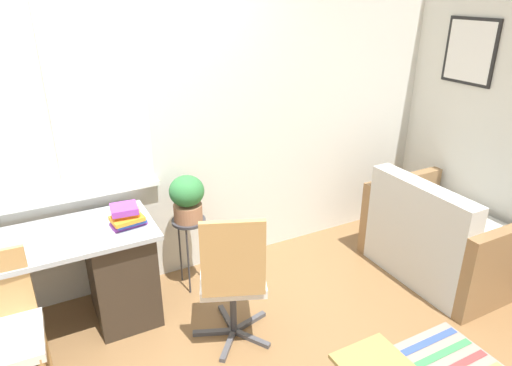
{
  "coord_description": "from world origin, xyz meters",
  "views": [
    {
      "loc": [
        -0.38,
        -2.47,
        2.16
      ],
      "look_at": [
        0.99,
        0.15,
        0.88
      ],
      "focal_mm": 32.0,
      "sensor_mm": 36.0,
      "label": 1
    }
  ],
  "objects_px": {
    "couch_loveseat": "(442,240)",
    "mouse": "(8,256)",
    "office_chair_swivel": "(233,278)",
    "plant_stand": "(189,228)",
    "book_stack": "(127,216)",
    "potted_plant": "(187,197)"
  },
  "relations": [
    {
      "from": "office_chair_swivel",
      "to": "couch_loveseat",
      "type": "relative_size",
      "value": 0.86
    },
    {
      "from": "book_stack",
      "to": "couch_loveseat",
      "type": "relative_size",
      "value": 0.21
    },
    {
      "from": "office_chair_swivel",
      "to": "potted_plant",
      "type": "xyz_separation_m",
      "value": [
        -0.02,
        0.72,
        0.26
      ]
    },
    {
      "from": "book_stack",
      "to": "potted_plant",
      "type": "distance_m",
      "value": 0.5
    },
    {
      "from": "mouse",
      "to": "couch_loveseat",
      "type": "height_order",
      "value": "couch_loveseat"
    },
    {
      "from": "mouse",
      "to": "potted_plant",
      "type": "distance_m",
      "value": 1.19
    },
    {
      "from": "couch_loveseat",
      "to": "book_stack",
      "type": "bearing_deg",
      "value": 75.51
    },
    {
      "from": "potted_plant",
      "to": "couch_loveseat",
      "type": "bearing_deg",
      "value": -22.43
    },
    {
      "from": "book_stack",
      "to": "plant_stand",
      "type": "bearing_deg",
      "value": 19.26
    },
    {
      "from": "office_chair_swivel",
      "to": "plant_stand",
      "type": "height_order",
      "value": "office_chair_swivel"
    },
    {
      "from": "couch_loveseat",
      "to": "potted_plant",
      "type": "bearing_deg",
      "value": 67.57
    },
    {
      "from": "book_stack",
      "to": "plant_stand",
      "type": "height_order",
      "value": "book_stack"
    },
    {
      "from": "office_chair_swivel",
      "to": "plant_stand",
      "type": "relative_size",
      "value": 1.68
    },
    {
      "from": "book_stack",
      "to": "office_chair_swivel",
      "type": "distance_m",
      "value": 0.8
    },
    {
      "from": "couch_loveseat",
      "to": "plant_stand",
      "type": "relative_size",
      "value": 1.95
    },
    {
      "from": "mouse",
      "to": "plant_stand",
      "type": "height_order",
      "value": "mouse"
    },
    {
      "from": "book_stack",
      "to": "couch_loveseat",
      "type": "distance_m",
      "value": 2.44
    },
    {
      "from": "mouse",
      "to": "office_chair_swivel",
      "type": "xyz_separation_m",
      "value": [
        1.19,
        -0.48,
        -0.24
      ]
    },
    {
      "from": "couch_loveseat",
      "to": "mouse",
      "type": "bearing_deg",
      "value": 80.1
    },
    {
      "from": "plant_stand",
      "to": "potted_plant",
      "type": "height_order",
      "value": "potted_plant"
    },
    {
      "from": "mouse",
      "to": "potted_plant",
      "type": "height_order",
      "value": "potted_plant"
    },
    {
      "from": "book_stack",
      "to": "couch_loveseat",
      "type": "xyz_separation_m",
      "value": [
        2.31,
        -0.6,
        -0.5
      ]
    }
  ]
}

